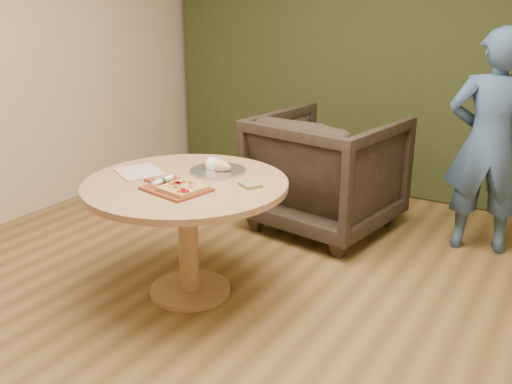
{
  "coord_description": "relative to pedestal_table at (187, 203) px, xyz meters",
  "views": [
    {
      "loc": [
        1.61,
        -2.23,
        1.82
      ],
      "look_at": [
        0.09,
        0.25,
        0.8
      ],
      "focal_mm": 40.0,
      "sensor_mm": 36.0,
      "label": 1
    }
  ],
  "objects": [
    {
      "name": "pizza_paddle",
      "position": [
        0.05,
        -0.16,
        0.15
      ],
      "size": [
        0.47,
        0.34,
        0.01
      ],
      "rotation": [
        0.0,
        0.0,
        -0.19
      ],
      "color": "brown",
      "rests_on": "pedestal_table"
    },
    {
      "name": "green_packet",
      "position": [
        0.38,
        0.12,
        0.15
      ],
      "size": [
        0.15,
        0.14,
        0.02
      ],
      "primitive_type": "cube",
      "rotation": [
        0.0,
        0.0,
        -0.49
      ],
      "color": "#5F662D",
      "rests_on": "pedestal_table"
    },
    {
      "name": "pedestal_table",
      "position": [
        0.0,
        0.0,
        0.0
      ],
      "size": [
        1.24,
        1.24,
        0.75
      ],
      "rotation": [
        0.0,
        0.0,
        -0.2
      ],
      "color": "tan",
      "rests_on": "ground"
    },
    {
      "name": "room_shell",
      "position": [
        0.45,
        -0.32,
        0.79
      ],
      "size": [
        5.04,
        6.04,
        2.84
      ],
      "color": "olive",
      "rests_on": "ground"
    },
    {
      "name": "newspaper",
      "position": [
        -0.36,
        -0.02,
        0.15
      ],
      "size": [
        0.38,
        0.36,
        0.01
      ],
      "primitive_type": "cube",
      "rotation": [
        0.0,
        0.0,
        -0.49
      ],
      "color": "white",
      "rests_on": "pedestal_table"
    },
    {
      "name": "cutlery_roll",
      "position": [
        -0.07,
        -0.13,
        0.17
      ],
      "size": [
        0.04,
        0.2,
        0.03
      ],
      "rotation": [
        0.0,
        0.0,
        -0.04
      ],
      "color": "white",
      "rests_on": "pizza_paddle"
    },
    {
      "name": "armchair",
      "position": [
        0.27,
        1.44,
        -0.09
      ],
      "size": [
        1.13,
        1.08,
        1.04
      ],
      "primitive_type": "imported",
      "rotation": [
        0.0,
        0.0,
        3.0
      ],
      "color": "black",
      "rests_on": "ground"
    },
    {
      "name": "flatbread_pizza",
      "position": [
        0.11,
        -0.17,
        0.17
      ],
      "size": [
        0.26,
        0.26,
        0.04
      ],
      "rotation": [
        0.0,
        0.0,
        -0.19
      ],
      "color": "tan",
      "rests_on": "pizza_paddle"
    },
    {
      "name": "serving_tray",
      "position": [
        0.06,
        0.26,
        0.15
      ],
      "size": [
        0.36,
        0.36,
        0.02
      ],
      "color": "silver",
      "rests_on": "pedestal_table"
    },
    {
      "name": "bread_roll",
      "position": [
        0.05,
        0.26,
        0.18
      ],
      "size": [
        0.19,
        0.09,
        0.09
      ],
      "color": "#D2B580",
      "rests_on": "serving_tray"
    },
    {
      "name": "person_standing",
      "position": [
        1.42,
        1.67,
        0.2
      ],
      "size": [
        0.68,
        0.54,
        1.62
      ],
      "primitive_type": "imported",
      "rotation": [
        0.0,
        0.0,
        3.44
      ],
      "color": "#375783",
      "rests_on": "ground"
    },
    {
      "name": "curtain",
      "position": [
        0.45,
        2.58,
        0.79
      ],
      "size": [
        4.8,
        0.14,
        2.78
      ],
      "primitive_type": "cube",
      "color": "#273116",
      "rests_on": "ground"
    }
  ]
}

